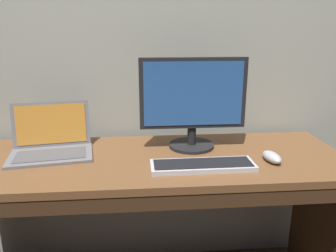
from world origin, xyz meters
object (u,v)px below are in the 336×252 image
at_px(external_monitor, 193,101).
at_px(computer_mouse, 272,157).
at_px(laptop_space_gray, 51,143).
at_px(wired_keyboard, 203,165).

xyz_separation_m(external_monitor, computer_mouse, (0.31, -0.20, -0.20)).
xyz_separation_m(laptop_space_gray, computer_mouse, (0.95, -0.19, -0.03)).
relative_size(laptop_space_gray, external_monitor, 0.79).
bearing_deg(laptop_space_gray, external_monitor, 1.14).
height_order(external_monitor, computer_mouse, external_monitor).
bearing_deg(external_monitor, computer_mouse, -32.75).
bearing_deg(wired_keyboard, computer_mouse, 7.25).
height_order(laptop_space_gray, computer_mouse, laptop_space_gray).
bearing_deg(wired_keyboard, laptop_space_gray, 160.87).
distance_m(laptop_space_gray, external_monitor, 0.67).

